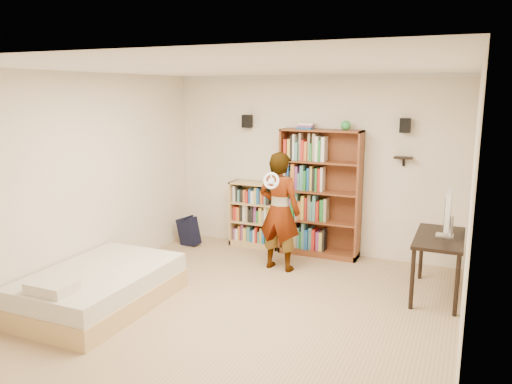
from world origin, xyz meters
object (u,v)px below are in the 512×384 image
Objects in this scene: low_bookshelf at (256,215)px; daybed at (100,283)px; tall_bookshelf at (320,194)px; computer_desk at (438,266)px; person at (279,211)px.

low_bookshelf reaches higher than daybed.
tall_bookshelf is 1.02× the size of daybed.
low_bookshelf is 0.93× the size of computer_desk.
tall_bookshelf is 1.72× the size of computer_desk.
person reaches higher than computer_desk.
person is (-2.11, 0.12, 0.45)m from computer_desk.
person is at bearing -49.44° from low_bookshelf.
person is at bearing 53.66° from daybed.
tall_bookshelf is 3.41m from daybed.
tall_bookshelf is 1.15× the size of person.
daybed is at bearing -104.69° from low_bookshelf.
person is (1.47, 1.99, 0.56)m from daybed.
tall_bookshelf reaches higher than computer_desk.
low_bookshelf is 1.15m from person.
low_bookshelf is at bearing 161.23° from computer_desk.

